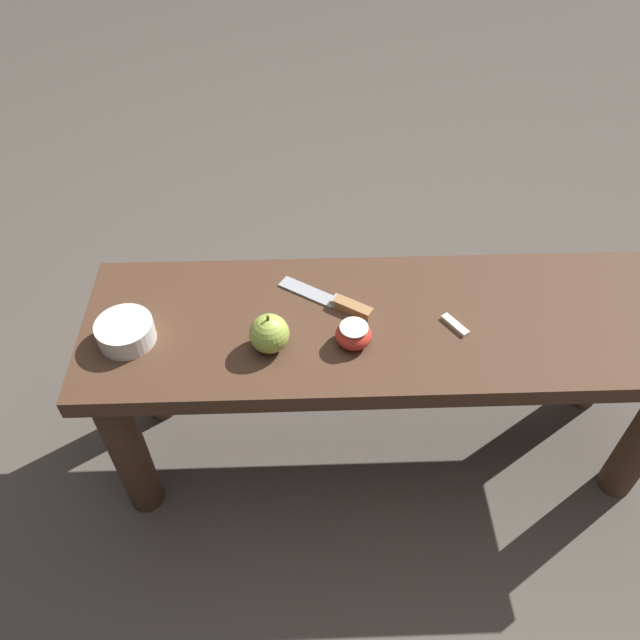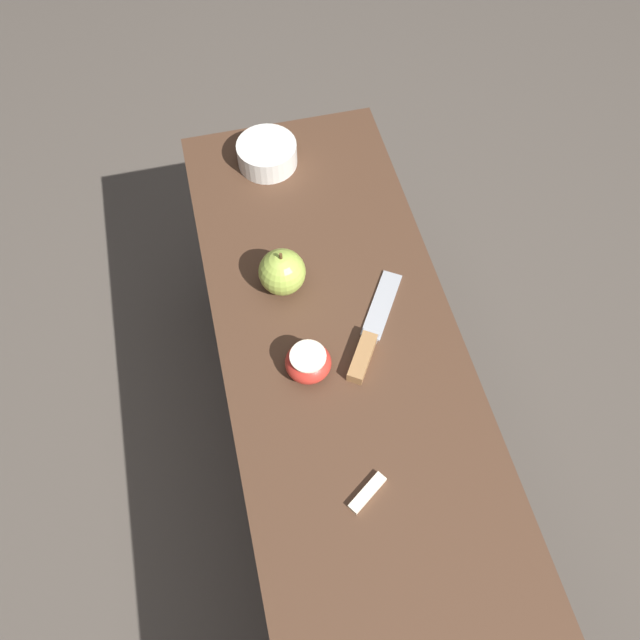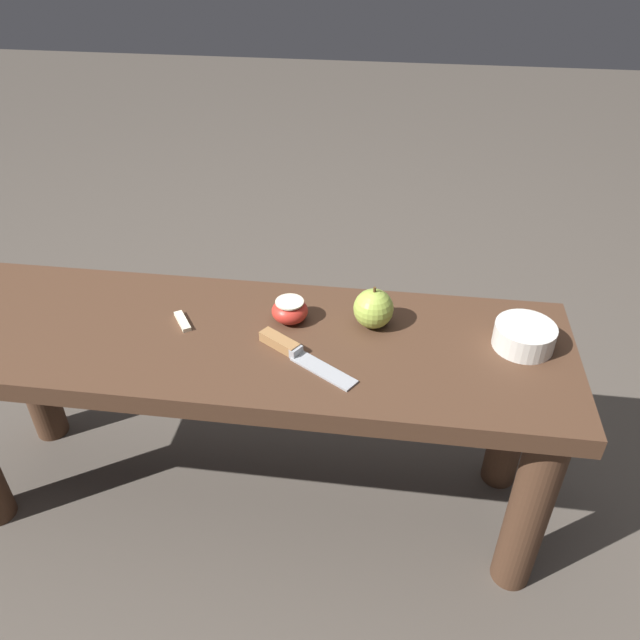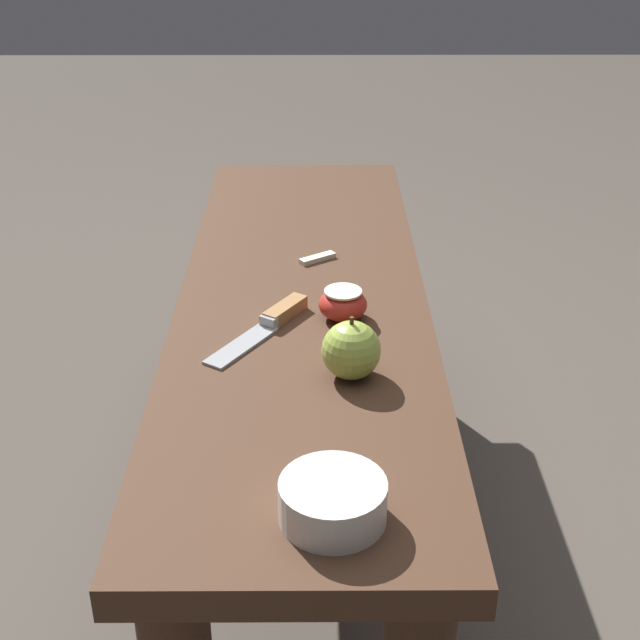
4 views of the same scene
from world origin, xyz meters
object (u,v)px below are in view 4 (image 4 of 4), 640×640
object	(u,v)px
knife	(272,321)
bowl	(333,501)
apple_whole	(351,350)
apple_cut	(343,304)
wooden_bench	(303,349)

from	to	relation	value
knife	bowl	xyz separation A→B (m)	(-0.41, -0.08, 0.01)
apple_whole	apple_cut	distance (m)	0.16
knife	bowl	bearing A→B (deg)	43.89
apple_whole	bowl	xyz separation A→B (m)	(-0.27, 0.03, -0.02)
apple_cut	knife	bearing A→B (deg)	102.36
apple_whole	bowl	world-z (taller)	apple_whole
apple_whole	apple_cut	world-z (taller)	apple_whole
knife	apple_whole	distance (m)	0.18
knife	wooden_bench	bearing A→B (deg)	-168.39
wooden_bench	apple_cut	world-z (taller)	apple_cut
wooden_bench	apple_cut	bearing A→B (deg)	-144.73
apple_whole	bowl	size ratio (longest dim) A/B	0.78
wooden_bench	bowl	size ratio (longest dim) A/B	11.23
knife	apple_whole	xyz separation A→B (m)	(-0.14, -0.11, 0.03)
knife	bowl	world-z (taller)	bowl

